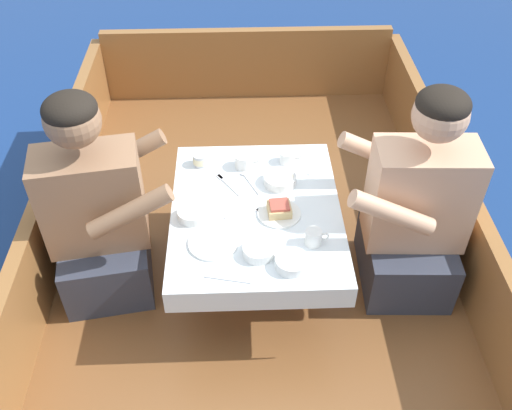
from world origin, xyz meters
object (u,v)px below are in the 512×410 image
person_port (98,216)px  coffee_cup_port (244,161)px  tin_can (200,160)px  sandwich (279,208)px  coffee_cup_center (314,237)px  coffee_cup_starboard (288,157)px  person_starboard (414,213)px

person_port → coffee_cup_port: 0.67m
person_port → tin_can: size_ratio=14.15×
person_port → sandwich: 0.74m
sandwich → coffee_cup_center: coffee_cup_center is taller
person_port → coffee_cup_starboard: person_port is taller
coffee_cup_port → tin_can: (-0.19, 0.02, -0.00)m
tin_can → person_starboard: bearing=-20.9°
person_starboard → tin_can: person_starboard is taller
sandwich → coffee_cup_center: 0.20m
sandwich → tin_can: bearing=134.1°
coffee_cup_port → tin_can: 0.19m
person_starboard → coffee_cup_port: size_ratio=8.98×
person_port → coffee_cup_center: bearing=-22.5°
person_port → tin_can: bearing=27.1°
person_starboard → coffee_cup_center: bearing=23.5°
tin_can → coffee_cup_starboard: bearing=0.6°
person_port → coffee_cup_starboard: bearing=11.8°
sandwich → coffee_cup_center: (0.12, -0.17, 0.00)m
sandwich → tin_can: (-0.33, 0.34, -0.00)m
coffee_cup_center → tin_can: coffee_cup_center is taller
person_starboard → sandwich: (-0.55, -0.00, 0.05)m
sandwich → tin_can: 0.47m
person_port → coffee_cup_starboard: (0.80, 0.30, 0.05)m
person_starboard → coffee_cup_port: (-0.69, 0.32, 0.05)m
coffee_cup_port → coffee_cup_starboard: bearing=7.3°
coffee_cup_starboard → sandwich: bearing=-100.0°
coffee_cup_port → person_port: bearing=-155.4°
sandwich → coffee_cup_port: 0.35m
person_port → person_starboard: bearing=-10.7°
person_starboard → tin_can: (-0.88, 0.34, 0.04)m
coffee_cup_starboard → coffee_cup_center: bearing=-83.3°
coffee_cup_port → coffee_cup_center: size_ratio=1.16×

